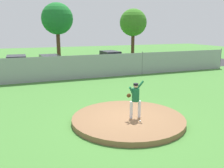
{
  "coord_description": "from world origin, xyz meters",
  "views": [
    {
      "loc": [
        -4.43,
        -9.29,
        4.07
      ],
      "look_at": [
        0.43,
        3.07,
        1.03
      ],
      "focal_mm": 39.21,
      "sensor_mm": 36.0,
      "label": 1
    }
  ],
  "objects_px": {
    "baseball": "(140,121)",
    "parked_car_slate": "(17,65)",
    "parked_car_red": "(51,64)",
    "traffic_cone_orange": "(86,68)",
    "pitcher_youth": "(135,97)",
    "parked_car_charcoal": "(110,59)"
  },
  "relations": [
    {
      "from": "baseball",
      "to": "parked_car_slate",
      "type": "distance_m",
      "value": 15.67
    },
    {
      "from": "parked_car_red",
      "to": "traffic_cone_orange",
      "type": "xyz_separation_m",
      "value": [
        3.42,
        -0.04,
        -0.52
      ]
    },
    {
      "from": "pitcher_youth",
      "to": "parked_car_red",
      "type": "relative_size",
      "value": 0.36
    },
    {
      "from": "parked_car_slate",
      "to": "traffic_cone_orange",
      "type": "xyz_separation_m",
      "value": [
        6.36,
        -0.23,
        -0.54
      ]
    },
    {
      "from": "parked_car_charcoal",
      "to": "traffic_cone_orange",
      "type": "distance_m",
      "value": 3.16
    },
    {
      "from": "parked_car_red",
      "to": "traffic_cone_orange",
      "type": "relative_size",
      "value": 8.3
    },
    {
      "from": "baseball",
      "to": "traffic_cone_orange",
      "type": "bearing_deg",
      "value": 83.26
    },
    {
      "from": "pitcher_youth",
      "to": "baseball",
      "type": "height_order",
      "value": "pitcher_youth"
    },
    {
      "from": "baseball",
      "to": "parked_car_charcoal",
      "type": "bearing_deg",
      "value": 73.32
    },
    {
      "from": "pitcher_youth",
      "to": "traffic_cone_orange",
      "type": "relative_size",
      "value": 3.01
    },
    {
      "from": "parked_car_slate",
      "to": "parked_car_red",
      "type": "distance_m",
      "value": 2.95
    },
    {
      "from": "baseball",
      "to": "parked_car_charcoal",
      "type": "xyz_separation_m",
      "value": [
        4.7,
        15.69,
        0.56
      ]
    },
    {
      "from": "pitcher_youth",
      "to": "parked_car_slate",
      "type": "height_order",
      "value": "pitcher_youth"
    },
    {
      "from": "parked_car_slate",
      "to": "parked_car_charcoal",
      "type": "bearing_deg",
      "value": 4.46
    },
    {
      "from": "pitcher_youth",
      "to": "traffic_cone_orange",
      "type": "height_order",
      "value": "pitcher_youth"
    },
    {
      "from": "traffic_cone_orange",
      "to": "parked_car_red",
      "type": "bearing_deg",
      "value": 179.28
    },
    {
      "from": "pitcher_youth",
      "to": "parked_car_charcoal",
      "type": "bearing_deg",
      "value": 72.85
    },
    {
      "from": "parked_car_charcoal",
      "to": "parked_car_slate",
      "type": "bearing_deg",
      "value": -175.54
    },
    {
      "from": "parked_car_red",
      "to": "traffic_cone_orange",
      "type": "distance_m",
      "value": 3.46
    },
    {
      "from": "baseball",
      "to": "parked_car_slate",
      "type": "bearing_deg",
      "value": 107.17
    },
    {
      "from": "parked_car_charcoal",
      "to": "parked_car_red",
      "type": "relative_size",
      "value": 0.95
    },
    {
      "from": "parked_car_charcoal",
      "to": "parked_car_slate",
      "type": "xyz_separation_m",
      "value": [
        -9.32,
        -0.73,
        -0.01
      ]
    }
  ]
}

